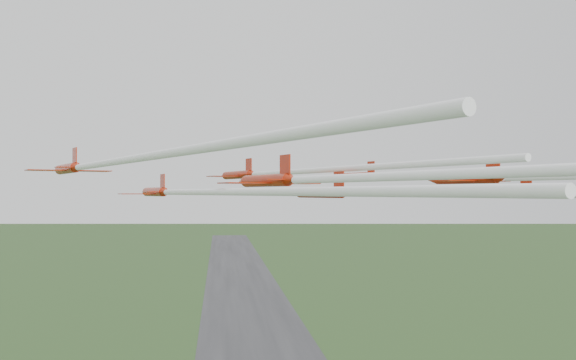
{
  "coord_description": "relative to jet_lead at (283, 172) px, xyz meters",
  "views": [
    {
      "loc": [
        -12.31,
        -82.3,
        48.25
      ],
      "look_at": [
        -3.77,
        -3.57,
        49.84
      ],
      "focal_mm": 40.0,
      "sensor_mm": 36.0,
      "label": 1
    }
  ],
  "objects": [
    {
      "name": "runway",
      "position": [
        4.04,
        199.76,
        -50.89
      ],
      "size": [
        38.0,
        900.0,
        0.04
      ],
      "primitive_type": "cube",
      "color": "#2D2D2F",
      "rests_on": "ground"
    },
    {
      "name": "jet_lead",
      "position": [
        0.0,
        0.0,
        0.0
      ],
      "size": [
        25.02,
        57.46,
        2.89
      ],
      "rotation": [
        0.0,
        0.0,
        0.37
      ],
      "color": "#A51F08"
    },
    {
      "name": "jet_row2_left",
      "position": [
        -9.95,
        -20.59,
        -2.57
      ],
      "size": [
        24.77,
        63.07,
        2.61
      ],
      "rotation": [
        0.0,
        0.0,
        0.34
      ],
      "color": "#A51F08"
    },
    {
      "name": "jet_row2_right",
      "position": [
        16.04,
        -2.03,
        -0.23
      ],
      "size": [
        20.24,
        48.09,
        2.52
      ],
      "rotation": [
        0.0,
        0.0,
        0.36
      ],
      "color": "#A51F08"
    },
    {
      "name": "jet_row3_left",
      "position": [
        -16.74,
        -31.93,
        -0.32
      ],
      "size": [
        25.43,
        53.26,
        2.35
      ],
      "rotation": [
        0.0,
        0.0,
        0.42
      ],
      "color": "#A51F08"
    },
    {
      "name": "jet_row3_mid",
      "position": [
        8.33,
        -26.27,
        -2.67
      ],
      "size": [
        24.84,
        56.9,
        2.82
      ],
      "rotation": [
        0.0,
        0.0,
        0.38
      ],
      "color": "#A51F08"
    },
    {
      "name": "jet_row4_left",
      "position": [
        -0.46,
        -33.39,
        -1.57
      ],
      "size": [
        19.51,
        43.92,
        2.73
      ],
      "rotation": [
        0.0,
        0.0,
        0.37
      ],
      "color": "#A51F08"
    },
    {
      "name": "jet_row4_right",
      "position": [
        21.91,
        -28.77,
        -1.21
      ],
      "size": [
        22.33,
        46.64,
        2.62
      ],
      "rotation": [
        0.0,
        0.0,
        0.41
      ],
      "color": "#A51F08"
    }
  ]
}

